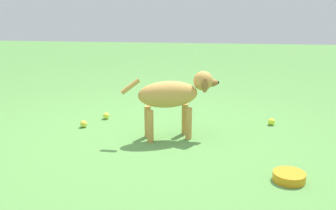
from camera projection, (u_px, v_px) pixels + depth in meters
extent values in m
plane|color=#548C42|center=(144.00, 142.00, 3.34)|extent=(14.00, 14.00, 0.00)
ellipsoid|color=#C69347|center=(168.00, 94.00, 3.32)|extent=(0.56, 0.35, 0.23)
cylinder|color=#C69347|center=(185.00, 119.00, 3.48)|extent=(0.06, 0.06, 0.28)
cylinder|color=#C69347|center=(189.00, 124.00, 3.36)|extent=(0.06, 0.06, 0.28)
cylinder|color=#C69347|center=(148.00, 122.00, 3.41)|extent=(0.06, 0.06, 0.28)
cylinder|color=#C69347|center=(150.00, 126.00, 3.29)|extent=(0.06, 0.06, 0.28)
ellipsoid|color=#C69347|center=(203.00, 81.00, 3.35)|extent=(0.21, 0.20, 0.17)
ellipsoid|color=olive|center=(211.00, 83.00, 3.38)|extent=(0.14, 0.11, 0.07)
sphere|color=black|center=(217.00, 83.00, 3.39)|extent=(0.03, 0.03, 0.03)
ellipsoid|color=olive|center=(199.00, 81.00, 3.43)|extent=(0.07, 0.05, 0.13)
ellipsoid|color=olive|center=(205.00, 85.00, 3.28)|extent=(0.07, 0.05, 0.13)
cylinder|color=#C69347|center=(130.00, 86.00, 3.23)|extent=(0.17, 0.09, 0.14)
sphere|color=#D2E534|center=(271.00, 122.00, 3.75)|extent=(0.07, 0.07, 0.07)
sphere|color=#CADE41|center=(149.00, 103.00, 4.38)|extent=(0.07, 0.07, 0.07)
sphere|color=#D4D73E|center=(84.00, 124.00, 3.69)|extent=(0.07, 0.07, 0.07)
sphere|color=#D4DE3F|center=(106.00, 116.00, 3.94)|extent=(0.07, 0.07, 0.07)
cylinder|color=orange|center=(289.00, 177.00, 2.63)|extent=(0.22, 0.22, 0.06)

